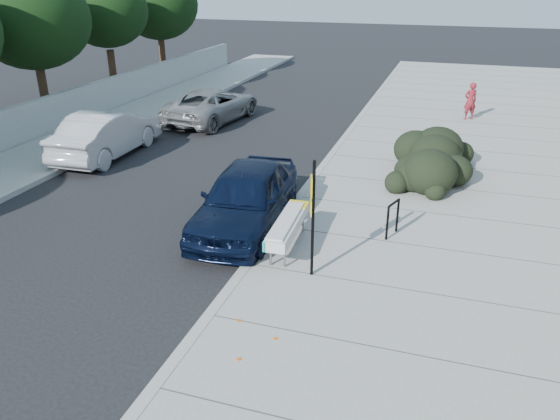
{
  "coord_description": "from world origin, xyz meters",
  "views": [
    {
      "loc": [
        3.84,
        -9.61,
        5.98
      ],
      "look_at": [
        0.37,
        1.13,
        1.0
      ],
      "focal_mm": 35.0,
      "sensor_mm": 36.0,
      "label": 1
    }
  ],
  "objects_px": {
    "bench": "(288,225)",
    "sedan_navy": "(246,198)",
    "sign_post": "(312,212)",
    "pedestrian": "(470,101)",
    "wagon_silver": "(106,134)",
    "suv_silver": "(212,105)",
    "bike_rack": "(393,215)"
  },
  "relations": [
    {
      "from": "sign_post",
      "to": "suv_silver",
      "type": "relative_size",
      "value": 0.5
    },
    {
      "from": "sedan_navy",
      "to": "sign_post",
      "type": "bearing_deg",
      "value": -45.74
    },
    {
      "from": "sedan_navy",
      "to": "bench",
      "type": "bearing_deg",
      "value": -39.08
    },
    {
      "from": "pedestrian",
      "to": "sign_post",
      "type": "bearing_deg",
      "value": 49.42
    },
    {
      "from": "suv_silver",
      "to": "pedestrian",
      "type": "bearing_deg",
      "value": -156.41
    },
    {
      "from": "bench",
      "to": "sedan_navy",
      "type": "relative_size",
      "value": 0.5
    },
    {
      "from": "sign_post",
      "to": "suv_silver",
      "type": "xyz_separation_m",
      "value": [
        -7.41,
        11.47,
        -0.87
      ]
    },
    {
      "from": "bench",
      "to": "wagon_silver",
      "type": "relative_size",
      "value": 0.49
    },
    {
      "from": "wagon_silver",
      "to": "pedestrian",
      "type": "distance_m",
      "value": 14.73
    },
    {
      "from": "sign_post",
      "to": "suv_silver",
      "type": "distance_m",
      "value": 13.69
    },
    {
      "from": "bench",
      "to": "suv_silver",
      "type": "bearing_deg",
      "value": 119.44
    },
    {
      "from": "suv_silver",
      "to": "pedestrian",
      "type": "relative_size",
      "value": 3.25
    },
    {
      "from": "sign_post",
      "to": "wagon_silver",
      "type": "relative_size",
      "value": 0.52
    },
    {
      "from": "bike_rack",
      "to": "sign_post",
      "type": "relative_size",
      "value": 0.35
    },
    {
      "from": "bench",
      "to": "pedestrian",
      "type": "distance_m",
      "value": 14.11
    },
    {
      "from": "wagon_silver",
      "to": "pedestrian",
      "type": "bearing_deg",
      "value": -145.95
    },
    {
      "from": "sign_post",
      "to": "pedestrian",
      "type": "relative_size",
      "value": 1.61
    },
    {
      "from": "bike_rack",
      "to": "sign_post",
      "type": "height_order",
      "value": "sign_post"
    },
    {
      "from": "bike_rack",
      "to": "wagon_silver",
      "type": "relative_size",
      "value": 0.18
    },
    {
      "from": "suv_silver",
      "to": "bike_rack",
      "type": "bearing_deg",
      "value": 141.0
    },
    {
      "from": "bike_rack",
      "to": "pedestrian",
      "type": "xyz_separation_m",
      "value": [
        1.68,
        12.21,
        0.25
      ]
    },
    {
      "from": "sign_post",
      "to": "bike_rack",
      "type": "bearing_deg",
      "value": 41.27
    },
    {
      "from": "sedan_navy",
      "to": "suv_silver",
      "type": "relative_size",
      "value": 0.93
    },
    {
      "from": "wagon_silver",
      "to": "pedestrian",
      "type": "relative_size",
      "value": 3.09
    },
    {
      "from": "suv_silver",
      "to": "sign_post",
      "type": "bearing_deg",
      "value": 129.95
    },
    {
      "from": "sign_post",
      "to": "pedestrian",
      "type": "height_order",
      "value": "sign_post"
    },
    {
      "from": "wagon_silver",
      "to": "sign_post",
      "type": "bearing_deg",
      "value": 144.5
    },
    {
      "from": "suv_silver",
      "to": "pedestrian",
      "type": "height_order",
      "value": "pedestrian"
    },
    {
      "from": "bench",
      "to": "pedestrian",
      "type": "bearing_deg",
      "value": 71.34
    },
    {
      "from": "pedestrian",
      "to": "bike_rack",
      "type": "bearing_deg",
      "value": 53.39
    },
    {
      "from": "bench",
      "to": "sedan_navy",
      "type": "distance_m",
      "value": 1.72
    },
    {
      "from": "bench",
      "to": "sign_post",
      "type": "xyz_separation_m",
      "value": [
        0.82,
        -1.01,
        0.87
      ]
    }
  ]
}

